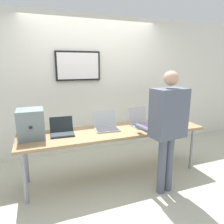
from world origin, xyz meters
name	(u,v)px	position (x,y,z in m)	size (l,w,h in m)	color
ground	(114,176)	(0.00, 0.00, -0.02)	(8.00, 8.00, 0.04)	#BBBAA3
back_wall	(93,85)	(-0.01, 1.13, 1.30)	(8.00, 0.11, 2.59)	silver
workbench	(114,133)	(0.00, 0.00, 0.69)	(2.73, 0.70, 0.74)	#94764F
equipment_box	(31,124)	(-1.15, 0.07, 0.94)	(0.33, 0.36, 0.39)	slate
laptop_station_0	(62,131)	(-0.76, 0.08, 0.79)	(0.34, 0.32, 0.22)	#1E2528
laptop_station_1	(106,125)	(-0.10, 0.09, 0.80)	(0.38, 0.38, 0.25)	#AAB2B4
laptop_station_2	(141,122)	(0.48, 0.07, 0.80)	(0.32, 0.35, 0.28)	#AFAFB2
laptop_station_3	(172,118)	(1.11, 0.09, 0.80)	(0.38, 0.39, 0.25)	black
person	(168,122)	(0.49, -0.62, 0.98)	(0.48, 0.62, 1.62)	#525869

